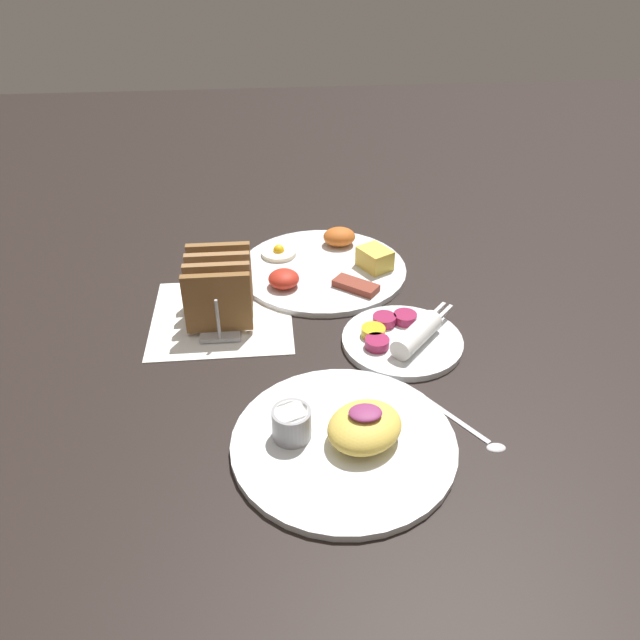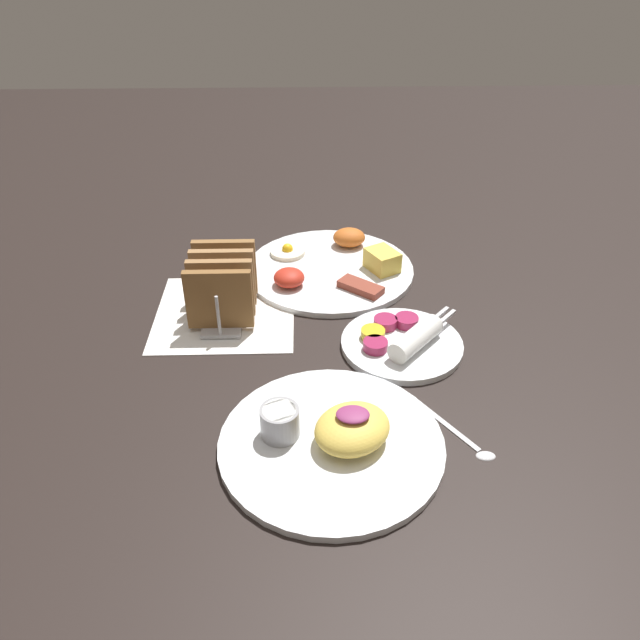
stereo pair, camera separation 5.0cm
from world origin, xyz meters
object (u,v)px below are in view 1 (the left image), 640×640
(plate_breakfast, at_px, (325,266))
(toast_rack, at_px, (219,289))
(plate_condiments, at_px, (403,338))
(plate_foreground, at_px, (345,437))

(plate_breakfast, relative_size, toast_rack, 2.00)
(plate_condiments, xyz_separation_m, toast_rack, (-0.27, 0.10, 0.04))
(plate_condiments, distance_m, plate_foreground, 0.23)
(plate_breakfast, xyz_separation_m, plate_condiments, (0.09, -0.23, 0.00))
(plate_breakfast, distance_m, toast_rack, 0.22)
(toast_rack, bearing_deg, plate_foreground, -61.75)
(plate_breakfast, bearing_deg, plate_condiments, -67.41)
(plate_condiments, xyz_separation_m, plate_foreground, (-0.11, -0.20, 0.00))
(plate_breakfast, distance_m, plate_condiments, 0.25)
(plate_breakfast, bearing_deg, toast_rack, -143.88)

